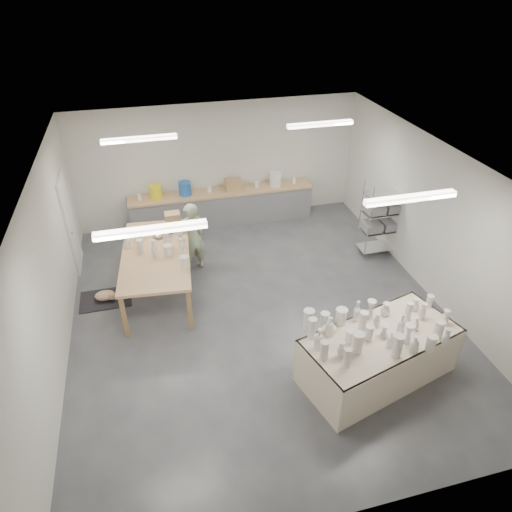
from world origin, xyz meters
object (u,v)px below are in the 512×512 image
object	(u,v)px
drying_table	(378,354)
potter	(192,237)
work_table	(158,249)
red_stool	(192,252)

from	to	relation	value
drying_table	potter	bearing A→B (deg)	107.27
work_table	red_stool	xyz separation A→B (m)	(0.73, 0.82, -0.69)
drying_table	work_table	size ratio (longest dim) A/B	1.00
drying_table	potter	size ratio (longest dim) A/B	1.69
work_table	potter	distance (m)	0.93
drying_table	work_table	distance (m)	4.57
drying_table	work_table	world-z (taller)	work_table
work_table	red_stool	size ratio (longest dim) A/B	7.90
potter	red_stool	xyz separation A→B (m)	(0.00, 0.27, -0.53)
work_table	red_stool	distance (m)	1.30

